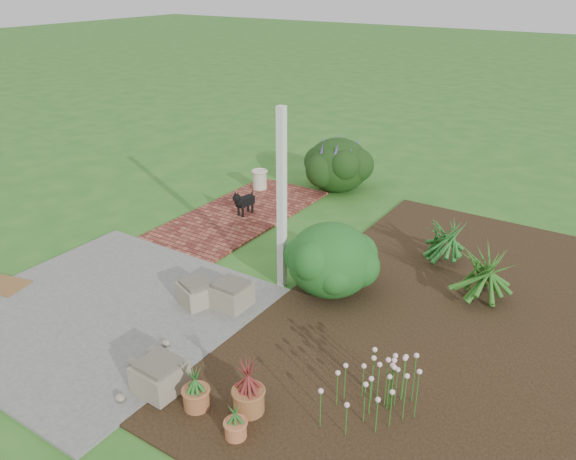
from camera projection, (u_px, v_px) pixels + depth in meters
The scene contains 19 objects.
ground at pixel (261, 282), 7.91m from camera, with size 80.00×80.00×0.00m, color #2C6820.
concrete_patio at pixel (102, 311), 7.20m from camera, with size 3.50×3.50×0.04m, color #60605E.
brick_path at pixel (241, 214), 10.08m from camera, with size 1.60×3.50×0.04m, color maroon.
garden_bed at pixel (445, 319), 7.04m from camera, with size 4.00×7.00×0.03m, color black.
veranda_post at pixel (282, 202), 7.31m from camera, with size 0.10×0.10×2.50m, color white.
stone_trough_near at pixel (160, 377), 5.76m from camera, with size 0.45×0.45×0.30m, color gray.
stone_trough_mid at pixel (197, 294), 7.28m from camera, with size 0.42×0.42×0.28m, color gray.
stone_trough_far at pixel (232, 296), 7.22m from camera, with size 0.44×0.44×0.29m, color #756C59.
coir_doormat at pixel (1, 285), 7.74m from camera, with size 0.68×0.44×0.02m, color brown.
black_dog at pixel (243, 201), 9.88m from camera, with size 0.19×0.51×0.44m.
cream_ceramic_urn at pixel (260, 180), 11.12m from camera, with size 0.28×0.28×0.37m, color beige.
evergreen_shrub at pixel (331, 258), 7.43m from camera, with size 1.16×1.16×0.99m, color #103818.
agapanthus_clump_back at pixel (484, 269), 7.25m from camera, with size 1.00×1.00×0.90m, color #1B3E10, non-canonical shape.
agapanthus_clump_front at pixel (445, 236), 8.27m from camera, with size 0.89×0.89×0.79m, color #0F3A14, non-canonical shape.
pink_flower_patch at pixel (369, 389), 5.39m from camera, with size 0.93×0.93×0.59m, color #113D0F, non-canonical shape.
terracotta_pot_bronze at pixel (249, 400), 5.50m from camera, with size 0.31×0.31×0.25m, color #925A31.
terracotta_pot_small_left at pixel (236, 429), 5.20m from camera, with size 0.21×0.21×0.17m, color #B7673E.
terracotta_pot_small_right at pixel (196, 398), 5.55m from camera, with size 0.26×0.26×0.22m, color #9E5C35.
purple_flowering_bush at pixel (338, 164), 11.06m from camera, with size 1.26×1.26×1.07m, color black.
Camera 1 is at (4.10, -5.53, 3.98)m, focal length 35.00 mm.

